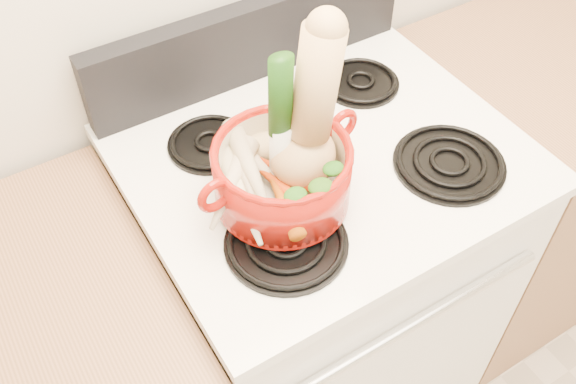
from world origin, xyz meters
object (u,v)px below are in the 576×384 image
dutch_oven (282,175)px  squash (314,109)px  leek (280,121)px  stove_body (317,287)px

dutch_oven → squash: 0.14m
squash → leek: size_ratio=1.09×
dutch_oven → squash: (0.07, 0.00, 0.12)m
squash → leek: (-0.06, 0.02, -0.01)m
dutch_oven → stove_body: bearing=20.2°
squash → leek: squash is taller
dutch_oven → leek: 0.11m
stove_body → leek: size_ratio=3.18×
dutch_oven → squash: squash is taller
dutch_oven → squash: bearing=-2.8°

